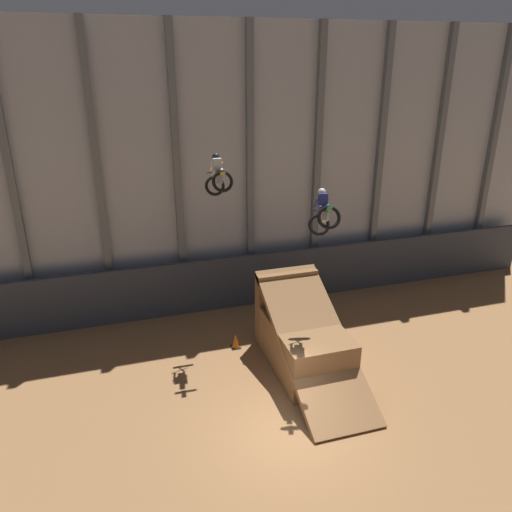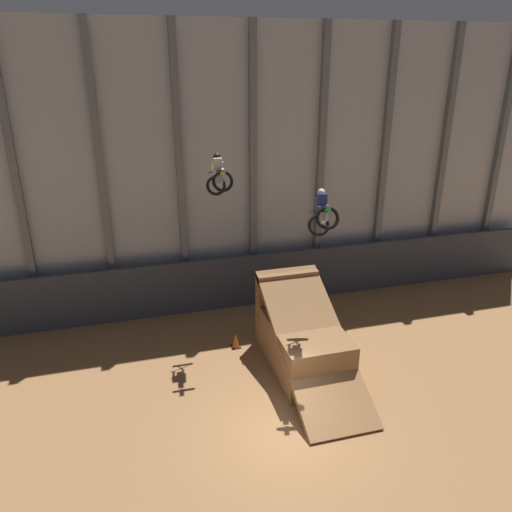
{
  "view_description": "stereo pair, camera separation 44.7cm",
  "coord_description": "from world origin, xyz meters",
  "px_view_note": "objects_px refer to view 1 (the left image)",
  "views": [
    {
      "loc": [
        -4.32,
        -10.91,
        10.39
      ],
      "look_at": [
        0.48,
        4.66,
        3.85
      ],
      "focal_mm": 35.0,
      "sensor_mm": 36.0,
      "label": 1
    },
    {
      "loc": [
        -3.89,
        -11.03,
        10.39
      ],
      "look_at": [
        0.48,
        4.66,
        3.85
      ],
      "focal_mm": 35.0,
      "sensor_mm": 36.0,
      "label": 2
    }
  ],
  "objects_px": {
    "dirt_ramp": "(302,338)",
    "rider_bike_right_air": "(323,214)",
    "rider_bike_left_air": "(218,177)",
    "traffic_cone_near_ramp": "(235,341)"
  },
  "relations": [
    {
      "from": "dirt_ramp",
      "to": "rider_bike_right_air",
      "type": "height_order",
      "value": "rider_bike_right_air"
    },
    {
      "from": "rider_bike_left_air",
      "to": "traffic_cone_near_ramp",
      "type": "height_order",
      "value": "rider_bike_left_air"
    },
    {
      "from": "dirt_ramp",
      "to": "traffic_cone_near_ramp",
      "type": "relative_size",
      "value": 10.29
    },
    {
      "from": "rider_bike_left_air",
      "to": "rider_bike_right_air",
      "type": "distance_m",
      "value": 4.06
    },
    {
      "from": "dirt_ramp",
      "to": "rider_bike_left_air",
      "type": "bearing_deg",
      "value": 133.85
    },
    {
      "from": "rider_bike_right_air",
      "to": "traffic_cone_near_ramp",
      "type": "height_order",
      "value": "rider_bike_right_air"
    },
    {
      "from": "rider_bike_left_air",
      "to": "dirt_ramp",
      "type": "bearing_deg",
      "value": -45.23
    },
    {
      "from": "dirt_ramp",
      "to": "rider_bike_right_air",
      "type": "bearing_deg",
      "value": -52.96
    },
    {
      "from": "dirt_ramp",
      "to": "rider_bike_right_air",
      "type": "relative_size",
      "value": 3.34
    },
    {
      "from": "dirt_ramp",
      "to": "traffic_cone_near_ramp",
      "type": "bearing_deg",
      "value": 140.38
    }
  ]
}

